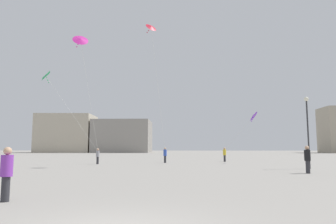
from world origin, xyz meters
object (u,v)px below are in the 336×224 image
(building_left_hall, at_px, (67,134))
(building_centre_hall, at_px, (123,137))
(kite_violet_diamond, at_px, (253,116))
(kite_magenta_diamond, at_px, (81,40))
(person_in_grey, at_px, (98,155))
(kite_crimson_diamond, at_px, (151,28))
(person_in_black, at_px, (307,158))
(kite_emerald_delta, at_px, (46,76))
(person_in_yellow, at_px, (225,154))
(person_in_blue, at_px, (165,154))
(person_in_purple, at_px, (6,171))
(lamppost_east, at_px, (307,121))

(building_left_hall, bearing_deg, building_centre_hall, 6.84)
(kite_violet_diamond, bearing_deg, kite_magenta_diamond, -152.84)
(person_in_grey, height_order, building_left_hall, building_left_hall)
(person_in_grey, height_order, kite_violet_diamond, kite_violet_diamond)
(kite_magenta_diamond, height_order, kite_crimson_diamond, kite_crimson_diamond)
(kite_violet_diamond, bearing_deg, kite_crimson_diamond, -147.91)
(person_in_black, bearing_deg, kite_magenta_diamond, 152.71)
(kite_emerald_delta, bearing_deg, kite_magenta_diamond, -39.60)
(person_in_yellow, xyz_separation_m, person_in_blue, (-6.87, -3.09, -0.00))
(kite_violet_diamond, xyz_separation_m, building_centre_hall, (-28.01, 65.23, -0.03))
(person_in_blue, relative_size, person_in_purple, 0.98)
(building_centre_hall, bearing_deg, person_in_purple, -80.74)
(kite_magenta_diamond, relative_size, lamppost_east, 1.83)
(kite_crimson_diamond, bearing_deg, person_in_yellow, 49.43)
(person_in_black, xyz_separation_m, kite_crimson_diamond, (-11.19, 7.07, 11.95))
(kite_crimson_diamond, relative_size, building_left_hall, 0.69)
(building_centre_hall, bearing_deg, person_in_black, -70.21)
(kite_emerald_delta, bearing_deg, building_centre_hall, 95.06)
(person_in_blue, relative_size, building_centre_hall, 0.09)
(person_in_grey, distance_m, person_in_purple, 21.68)
(kite_violet_diamond, bearing_deg, person_in_purple, -117.87)
(person_in_purple, distance_m, kite_emerald_delta, 23.63)
(kite_crimson_diamond, height_order, building_centre_hall, kite_crimson_diamond)
(person_in_blue, distance_m, kite_emerald_delta, 14.92)
(person_in_purple, relative_size, kite_violet_diamond, 0.39)
(kite_magenta_diamond, bearing_deg, person_in_grey, 85.45)
(kite_magenta_diamond, distance_m, lamppost_east, 20.59)
(lamppost_east, bearing_deg, kite_magenta_diamond, 177.97)
(kite_violet_diamond, bearing_deg, building_centre_hall, 113.24)
(person_in_black, bearing_deg, kite_crimson_diamond, 136.98)
(person_in_black, xyz_separation_m, kite_violet_diamond, (-0.43, 13.82, 4.19))
(person_in_yellow, distance_m, person_in_blue, 7.53)
(kite_violet_diamond, distance_m, building_left_hall, 78.08)
(kite_violet_diamond, xyz_separation_m, building_left_hall, (-46.01, 63.07, 0.85))
(kite_violet_diamond, relative_size, building_left_hall, 0.25)
(lamppost_east, bearing_deg, kite_violet_diamond, 103.73)
(person_in_blue, xyz_separation_m, building_centre_hall, (-18.17, 65.98, 4.23))
(person_in_grey, distance_m, kite_violet_diamond, 17.45)
(person_in_black, bearing_deg, person_in_blue, 117.42)
(person_in_purple, xyz_separation_m, kite_violet_diamond, (13.28, 25.13, 4.24))
(person_in_purple, bearing_deg, kite_violet_diamond, -100.61)
(person_in_black, distance_m, kite_emerald_delta, 25.37)
(person_in_yellow, relative_size, kite_emerald_delta, 0.21)
(person_in_purple, xyz_separation_m, building_left_hall, (-32.73, 88.20, 5.09))
(person_in_yellow, xyz_separation_m, kite_violet_diamond, (2.98, -2.34, 4.26))
(kite_violet_diamond, height_order, kite_crimson_diamond, kite_crimson_diamond)
(person_in_grey, distance_m, lamppost_east, 19.84)
(person_in_blue, relative_size, kite_violet_diamond, 0.38)
(person_in_black, bearing_deg, kite_violet_diamond, 81.04)
(person_in_grey, relative_size, building_centre_hall, 0.09)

